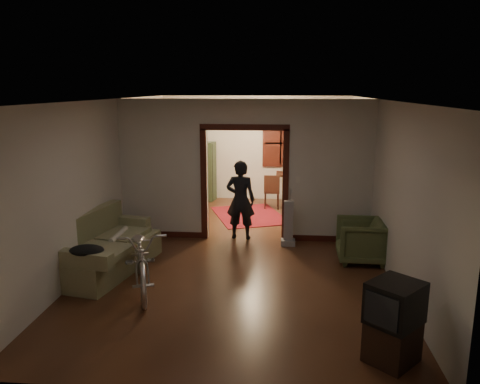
# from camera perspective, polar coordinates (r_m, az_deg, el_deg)

# --- Properties ---
(floor) EXTENTS (5.00, 8.50, 0.01)m
(floor) POSITION_cam_1_polar(r_m,az_deg,el_deg) (8.90, 0.17, -7.14)
(floor) COLOR #351C11
(floor) RESTS_ON ground
(ceiling) EXTENTS (5.00, 8.50, 0.01)m
(ceiling) POSITION_cam_1_polar(r_m,az_deg,el_deg) (8.38, 0.18, 11.20)
(ceiling) COLOR white
(ceiling) RESTS_ON floor
(wall_back) EXTENTS (5.00, 0.02, 2.80)m
(wall_back) POSITION_cam_1_polar(r_m,az_deg,el_deg) (12.72, 1.81, 5.34)
(wall_back) COLOR beige
(wall_back) RESTS_ON floor
(wall_left) EXTENTS (0.02, 8.50, 2.80)m
(wall_left) POSITION_cam_1_polar(r_m,az_deg,el_deg) (9.08, -15.75, 1.95)
(wall_left) COLOR beige
(wall_left) RESTS_ON floor
(wall_right) EXTENTS (0.02, 8.50, 2.80)m
(wall_right) POSITION_cam_1_polar(r_m,az_deg,el_deg) (8.68, 16.85, 1.40)
(wall_right) COLOR beige
(wall_right) RESTS_ON floor
(partition_wall) EXTENTS (5.00, 0.14, 2.80)m
(partition_wall) POSITION_cam_1_polar(r_m,az_deg,el_deg) (9.26, 0.57, 2.62)
(partition_wall) COLOR beige
(partition_wall) RESTS_ON floor
(door_casing) EXTENTS (1.74, 0.20, 2.32)m
(door_casing) POSITION_cam_1_polar(r_m,az_deg,el_deg) (9.32, 0.57, 0.80)
(door_casing) COLOR #35120C
(door_casing) RESTS_ON floor
(far_window) EXTENTS (0.98, 0.06, 1.28)m
(far_window) POSITION_cam_1_polar(r_m,az_deg,el_deg) (12.64, 4.99, 5.94)
(far_window) COLOR black
(far_window) RESTS_ON wall_back
(chandelier) EXTENTS (0.24, 0.24, 0.24)m
(chandelier) POSITION_cam_1_polar(r_m,az_deg,el_deg) (10.89, 1.31, 9.15)
(chandelier) COLOR #FFE0A5
(chandelier) RESTS_ON ceiling
(light_switch) EXTENTS (0.08, 0.01, 0.12)m
(light_switch) POSITION_cam_1_polar(r_m,az_deg,el_deg) (9.20, 7.07, 1.50)
(light_switch) COLOR silver
(light_switch) RESTS_ON partition_wall
(sofa) EXTENTS (1.35, 2.26, 0.97)m
(sofa) POSITION_cam_1_polar(r_m,az_deg,el_deg) (8.13, -15.92, -5.96)
(sofa) COLOR #6C6F4A
(sofa) RESTS_ON floor
(rolled_paper) EXTENTS (0.09, 0.76, 0.09)m
(rolled_paper) POSITION_cam_1_polar(r_m,az_deg,el_deg) (8.35, -14.57, -5.07)
(rolled_paper) COLOR beige
(rolled_paper) RESTS_ON sofa
(jacket) EXTENTS (0.51, 0.38, 0.15)m
(jacket) POSITION_cam_1_polar(r_m,az_deg,el_deg) (7.25, -18.19, -6.76)
(jacket) COLOR black
(jacket) RESTS_ON sofa
(bicycle) EXTENTS (1.28, 2.05, 1.02)m
(bicycle) POSITION_cam_1_polar(r_m,az_deg,el_deg) (7.26, -11.90, -7.81)
(bicycle) COLOR silver
(bicycle) RESTS_ON floor
(armchair) EXTENTS (0.86, 0.83, 0.76)m
(armchair) POSITION_cam_1_polar(r_m,az_deg,el_deg) (8.53, 14.53, -5.74)
(armchair) COLOR #47542F
(armchair) RESTS_ON floor
(tv_stand) EXTENTS (0.69, 0.69, 0.47)m
(tv_stand) POSITION_cam_1_polar(r_m,az_deg,el_deg) (5.73, 18.06, -16.98)
(tv_stand) COLOR black
(tv_stand) RESTS_ON floor
(crt_tv) EXTENTS (0.73, 0.73, 0.47)m
(crt_tv) POSITION_cam_1_polar(r_m,az_deg,el_deg) (5.52, 18.40, -12.70)
(crt_tv) COLOR black
(crt_tv) RESTS_ON tv_stand
(vacuum) EXTENTS (0.33, 0.29, 0.89)m
(vacuum) POSITION_cam_1_polar(r_m,az_deg,el_deg) (9.11, 5.92, -3.79)
(vacuum) COLOR gray
(vacuum) RESTS_ON floor
(person) EXTENTS (0.62, 0.44, 1.61)m
(person) POSITION_cam_1_polar(r_m,az_deg,el_deg) (9.39, 0.06, -0.97)
(person) COLOR black
(person) RESTS_ON floor
(oriental_rug) EXTENTS (2.07, 2.36, 0.02)m
(oriental_rug) POSITION_cam_1_polar(r_m,az_deg,el_deg) (11.25, 1.13, -2.86)
(oriental_rug) COLOR maroon
(oriental_rug) RESTS_ON floor
(locker) EXTENTS (0.85, 0.56, 1.59)m
(locker) POSITION_cam_1_polar(r_m,az_deg,el_deg) (12.73, -4.88, 2.54)
(locker) COLOR #2A3922
(locker) RESTS_ON floor
(globe) EXTENTS (0.27, 0.27, 0.27)m
(globe) POSITION_cam_1_polar(r_m,az_deg,el_deg) (12.58, -4.97, 7.69)
(globe) COLOR #1E5972
(globe) RESTS_ON locker
(desk) EXTENTS (1.24, 0.91, 0.82)m
(desk) POSITION_cam_1_polar(r_m,az_deg,el_deg) (12.29, 7.01, 0.32)
(desk) COLOR black
(desk) RESTS_ON floor
(desk_chair) EXTENTS (0.48, 0.48, 0.88)m
(desk_chair) POSITION_cam_1_polar(r_m,az_deg,el_deg) (11.89, 3.91, 0.10)
(desk_chair) COLOR black
(desk_chair) RESTS_ON floor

